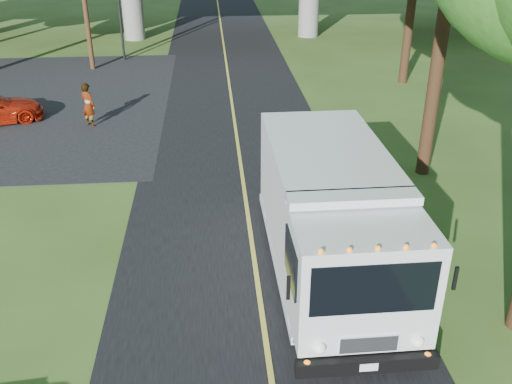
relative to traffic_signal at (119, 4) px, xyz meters
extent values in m
plane|color=#364E1C|center=(6.00, -26.00, -3.20)|extent=(120.00, 120.00, 0.00)
cube|color=black|center=(6.00, -16.00, -3.19)|extent=(7.00, 90.00, 0.02)
cube|color=gold|center=(6.00, -16.00, -3.17)|extent=(0.12, 90.00, 0.01)
cylinder|color=black|center=(0.00, 0.00, -0.60)|extent=(0.14, 0.14, 5.20)
cylinder|color=#382314|center=(12.20, -17.00, 0.65)|extent=(0.44, 0.44, 7.70)
cylinder|color=#382314|center=(15.00, -6.00, 0.13)|extent=(0.44, 0.44, 6.65)
cube|color=silver|center=(7.76, -21.79, -1.34)|extent=(2.72, 4.92, 2.50)
cube|color=silver|center=(7.80, -25.23, -1.45)|extent=(2.69, 2.03, 2.28)
cube|color=black|center=(7.81, -26.21, -1.09)|extent=(2.33, 0.12, 1.06)
cube|color=black|center=(7.82, -26.32, -2.78)|extent=(2.78, 0.23, 0.31)
cube|color=silver|center=(7.77, -22.23, -2.87)|extent=(2.74, 6.48, 0.20)
cylinder|color=black|center=(6.67, -25.02, -2.70)|extent=(0.32, 1.00, 1.00)
cylinder|color=black|center=(8.93, -25.00, -2.70)|extent=(0.32, 1.00, 1.00)
cylinder|color=black|center=(6.61, -20.36, -2.70)|extent=(0.32, 1.00, 1.00)
cylinder|color=black|center=(8.88, -20.33, -2.70)|extent=(0.32, 1.00, 1.00)
imported|color=gray|center=(0.00, -11.34, -2.29)|extent=(0.79, 0.75, 1.81)
camera|label=1|loc=(5.03, -34.32, 5.03)|focal=40.00mm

